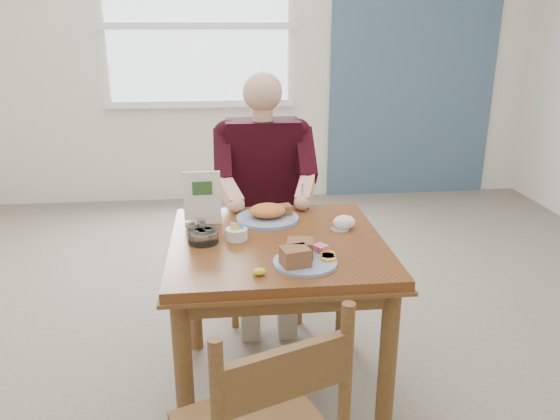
{
  "coord_description": "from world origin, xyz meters",
  "views": [
    {
      "loc": [
        -0.22,
        -2.14,
        1.62
      ],
      "look_at": [
        0.01,
        0.0,
        0.88
      ],
      "focal_mm": 35.0,
      "sensor_mm": 36.0,
      "label": 1
    }
  ],
  "objects": [
    {
      "name": "floor",
      "position": [
        0.0,
        0.0,
        0.0
      ],
      "size": [
        6.0,
        6.0,
        0.0
      ],
      "primitive_type": "plane",
      "color": "#696255",
      "rests_on": "ground"
    },
    {
      "name": "wall_back",
      "position": [
        0.0,
        3.0,
        1.4
      ],
      "size": [
        5.5,
        0.0,
        5.5
      ],
      "primitive_type": "plane",
      "rotation": [
        1.57,
        0.0,
        0.0
      ],
      "color": "silver",
      "rests_on": "ground"
    },
    {
      "name": "accent_panel",
      "position": [
        1.6,
        2.98,
        1.4
      ],
      "size": [
        1.6,
        0.02,
        2.8
      ],
      "primitive_type": "cube",
      "color": "#405B77",
      "rests_on": "ground"
    },
    {
      "name": "lemon_wedge",
      "position": [
        -0.1,
        -0.34,
        0.76
      ],
      "size": [
        0.06,
        0.05,
        0.03
      ],
      "primitive_type": "ellipsoid",
      "rotation": [
        0.0,
        0.0,
        -0.28
      ],
      "color": "yellow",
      "rests_on": "table"
    },
    {
      "name": "napkin",
      "position": [
        0.31,
        0.1,
        0.78
      ],
      "size": [
        0.11,
        0.09,
        0.06
      ],
      "primitive_type": "ellipsoid",
      "rotation": [
        0.0,
        0.0,
        -0.1
      ],
      "color": "white",
      "rests_on": "table"
    },
    {
      "name": "metal_dish",
      "position": [
        0.29,
        0.07,
        0.76
      ],
      "size": [
        0.09,
        0.09,
        0.01
      ],
      "primitive_type": "cylinder",
      "rotation": [
        0.0,
        0.0,
        0.13
      ],
      "color": "silver",
      "rests_on": "table"
    },
    {
      "name": "window",
      "position": [
        -0.4,
        2.97,
        1.6
      ],
      "size": [
        1.72,
        0.04,
        1.42
      ],
      "color": "white",
      "rests_on": "wall_back"
    },
    {
      "name": "table",
      "position": [
        0.0,
        0.0,
        0.64
      ],
      "size": [
        0.92,
        0.92,
        0.75
      ],
      "color": "brown",
      "rests_on": "ground"
    },
    {
      "name": "chair_far",
      "position": [
        0.0,
        0.8,
        0.48
      ],
      "size": [
        0.42,
        0.42,
        0.95
      ],
      "color": "brown",
      "rests_on": "ground"
    },
    {
      "name": "diner",
      "position": [
        0.0,
        0.71,
        0.81
      ],
      "size": [
        0.53,
        0.56,
        1.39
      ],
      "color": "gray",
      "rests_on": "chair_far"
    },
    {
      "name": "near_plate",
      "position": [
        0.07,
        -0.25,
        0.78
      ],
      "size": [
        0.27,
        0.27,
        0.08
      ],
      "color": "white",
      "rests_on": "table"
    },
    {
      "name": "far_plate",
      "position": [
        -0.01,
        0.25,
        0.78
      ],
      "size": [
        0.34,
        0.34,
        0.08
      ],
      "color": "white",
      "rests_on": "table"
    },
    {
      "name": "caddy",
      "position": [
        -0.17,
        0.02,
        0.78
      ],
      "size": [
        0.12,
        0.12,
        0.07
      ],
      "color": "white",
      "rests_on": "table"
    },
    {
      "name": "shakers",
      "position": [
        -0.34,
        0.04,
        0.79
      ],
      "size": [
        0.1,
        0.07,
        0.09
      ],
      "color": "white",
      "rests_on": "table"
    },
    {
      "name": "creamer",
      "position": [
        -0.31,
        0.0,
        0.78
      ],
      "size": [
        0.14,
        0.14,
        0.06
      ],
      "color": "white",
      "rests_on": "table"
    },
    {
      "name": "menu",
      "position": [
        -0.32,
        0.23,
        0.88
      ],
      "size": [
        0.17,
        0.02,
        0.25
      ],
      "color": "white",
      "rests_on": "table"
    }
  ]
}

